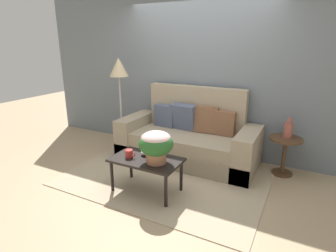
# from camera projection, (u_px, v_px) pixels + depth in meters

# --- Properties ---
(ground_plane) EXTENTS (14.00, 14.00, 0.00)m
(ground_plane) POSITION_uv_depth(u_px,v_px,m) (168.00, 175.00, 4.03)
(ground_plane) COLOR tan
(wall_back) EXTENTS (6.40, 0.12, 2.79)m
(wall_back) POSITION_uv_depth(u_px,v_px,m) (200.00, 72.00, 4.59)
(wall_back) COLOR slate
(wall_back) RESTS_ON ground
(area_rug) EXTENTS (2.78, 1.93, 0.01)m
(area_rug) POSITION_uv_depth(u_px,v_px,m) (165.00, 177.00, 3.95)
(area_rug) COLOR tan
(area_rug) RESTS_ON ground
(couch) EXTENTS (2.22, 0.93, 1.17)m
(couch) POSITION_uv_depth(u_px,v_px,m) (188.00, 139.00, 4.47)
(couch) COLOR gray
(couch) RESTS_ON ground
(coffee_table) EXTENTS (0.89, 0.52, 0.46)m
(coffee_table) POSITION_uv_depth(u_px,v_px,m) (146.00, 163.00, 3.47)
(coffee_table) COLOR black
(coffee_table) RESTS_ON ground
(side_table) EXTENTS (0.46, 0.46, 0.56)m
(side_table) POSITION_uv_depth(u_px,v_px,m) (285.00, 149.00, 3.95)
(side_table) COLOR #4C331E
(side_table) RESTS_ON ground
(floor_lamp) EXTENTS (0.33, 0.33, 1.62)m
(floor_lamp) POSITION_uv_depth(u_px,v_px,m) (119.00, 75.00, 4.72)
(floor_lamp) COLOR #B2B2B7
(floor_lamp) RESTS_ON ground
(potted_plant) EXTENTS (0.42, 0.42, 0.39)m
(potted_plant) POSITION_uv_depth(u_px,v_px,m) (156.00, 144.00, 3.29)
(potted_plant) COLOR #A36B4C
(potted_plant) RESTS_ON coffee_table
(coffee_mug) EXTENTS (0.14, 0.10, 0.10)m
(coffee_mug) POSITION_uv_depth(u_px,v_px,m) (129.00, 154.00, 3.49)
(coffee_mug) COLOR red
(coffee_mug) RESTS_ON coffee_table
(snack_bowl) EXTENTS (0.14, 0.14, 0.07)m
(snack_bowl) POSITION_uv_depth(u_px,v_px,m) (146.00, 152.00, 3.56)
(snack_bowl) COLOR silver
(snack_bowl) RESTS_ON coffee_table
(table_vase) EXTENTS (0.12, 0.12, 0.30)m
(table_vase) POSITION_uv_depth(u_px,v_px,m) (288.00, 130.00, 3.87)
(table_vase) COLOR #934C42
(table_vase) RESTS_ON side_table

